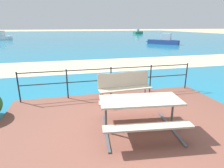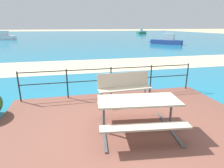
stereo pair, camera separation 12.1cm
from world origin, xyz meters
name	(u,v)px [view 1 (the left image)]	position (x,y,z in m)	size (l,w,h in m)	color
ground_plane	(135,132)	(0.00, 0.00, 0.00)	(240.00, 240.00, 0.00)	tan
patio_paving	(135,131)	(0.00, 0.00, 0.03)	(6.40, 5.20, 0.06)	brown
sea_water	(71,37)	(0.00, 40.00, 0.01)	(90.00, 90.00, 0.01)	teal
beach_strip	(91,65)	(0.00, 7.89, 0.01)	(54.00, 4.05, 0.01)	beige
picnic_table	(140,107)	(0.08, -0.04, 0.65)	(1.95, 1.72, 0.77)	tan
park_bench	(125,85)	(0.27, 1.73, 0.61)	(1.70, 0.51, 0.93)	#BCAD93
railing_fence	(111,77)	(0.00, 2.41, 0.69)	(5.94, 0.04, 0.99)	#1E2328
boat_near	(163,41)	(11.16, 19.44, 0.44)	(3.65, 3.80, 1.42)	#2D478C
boat_mid	(138,32)	(19.48, 49.68, 0.47)	(3.64, 2.37, 1.46)	#338466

